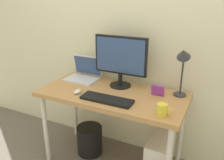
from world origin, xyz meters
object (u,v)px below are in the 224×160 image
object	(u,v)px
keyboard	(107,99)
photo_frame	(158,90)
computer_tower	(159,159)
wastebasket	(90,140)
desk	(112,100)
coffee_mug	(162,110)
mouse	(78,92)
monitor	(120,59)
desk_lamp	(183,61)
laptop	(84,74)

from	to	relation	value
keyboard	photo_frame	world-z (taller)	photo_frame
computer_tower	wastebasket	distance (m)	0.75
photo_frame	wastebasket	world-z (taller)	photo_frame
desk	coffee_mug	size ratio (longest dim) A/B	11.68
keyboard	mouse	bearing A→B (deg)	176.14
monitor	computer_tower	world-z (taller)	monitor
coffee_mug	mouse	bearing A→B (deg)	175.50
desk_lamp	keyboard	bearing A→B (deg)	-146.41
desk	wastebasket	size ratio (longest dim) A/B	4.35
monitor	photo_frame	size ratio (longest dim) A/B	4.60
coffee_mug	computer_tower	bearing A→B (deg)	100.32
mouse	wastebasket	xyz separation A→B (m)	(-0.01, 0.18, -0.62)
laptop	coffee_mug	size ratio (longest dim) A/B	2.87
coffee_mug	desk	bearing A→B (deg)	157.66
monitor	coffee_mug	distance (m)	0.68
desk	desk_lamp	xyz separation A→B (m)	(0.55, 0.18, 0.39)
desk_lamp	wastebasket	size ratio (longest dim) A/B	1.48
desk_lamp	laptop	bearing A→B (deg)	179.12
monitor	keyboard	bearing A→B (deg)	-83.47
keyboard	desk_lamp	bearing A→B (deg)	33.59
laptop	computer_tower	distance (m)	1.09
wastebasket	coffee_mug	bearing A→B (deg)	-17.07
monitor	photo_frame	xyz separation A→B (m)	(0.38, -0.06, -0.22)
desk	mouse	size ratio (longest dim) A/B	14.48
desk_lamp	photo_frame	world-z (taller)	desk_lamp
desk	computer_tower	xyz separation A→B (m)	(0.47, -0.02, -0.47)
photo_frame	computer_tower	distance (m)	0.61
mouse	coffee_mug	xyz separation A→B (m)	(0.77, -0.06, 0.03)
desk	photo_frame	size ratio (longest dim) A/B	11.85
desk_lamp	wastebasket	world-z (taller)	desk_lamp
monitor	laptop	distance (m)	0.46
computer_tower	keyboard	bearing A→B (deg)	-161.25
coffee_mug	photo_frame	size ratio (longest dim) A/B	1.01
laptop	wastebasket	size ratio (longest dim) A/B	1.07
desk_lamp	coffee_mug	xyz separation A→B (m)	(-0.05, -0.38, -0.27)
keyboard	computer_tower	distance (m)	0.72
laptop	coffee_mug	xyz separation A→B (m)	(0.92, -0.40, -0.01)
monitor	wastebasket	bearing A→B (deg)	-151.97
mouse	photo_frame	bearing A→B (deg)	22.19
keyboard	mouse	size ratio (longest dim) A/B	4.89
wastebasket	laptop	bearing A→B (deg)	130.83
coffee_mug	desk_lamp	bearing A→B (deg)	83.22
monitor	coffee_mug	world-z (taller)	monitor
desk	laptop	size ratio (longest dim) A/B	4.07
desk	photo_frame	xyz separation A→B (m)	(0.38, 0.12, 0.12)
mouse	coffee_mug	size ratio (longest dim) A/B	0.81
wastebasket	monitor	bearing A→B (deg)	28.03
desk	mouse	world-z (taller)	mouse
mouse	desk	bearing A→B (deg)	29.03
coffee_mug	wastebasket	xyz separation A→B (m)	(-0.78, 0.24, -0.65)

